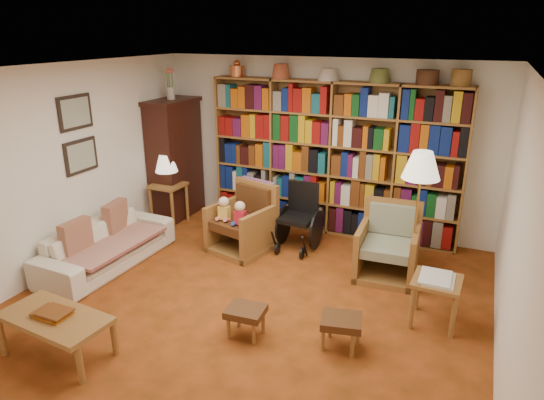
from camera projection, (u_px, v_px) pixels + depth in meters
The scene contains 23 objects.
floor at pixel (248, 303), 5.36m from camera, with size 5.00×5.00×0.00m, color #A24419.
ceiling at pixel (244, 70), 4.53m from camera, with size 5.00×5.00×0.00m, color white.
wall_back at pixel (322, 145), 7.10m from camera, with size 5.00×5.00×0.00m, color white.
wall_front at pixel (52, 326), 2.79m from camera, with size 5.00×5.00×0.00m, color white.
wall_left at pixel (62, 169), 5.89m from camera, with size 5.00×5.00×0.00m, color white.
wall_right at pixel (517, 236), 4.00m from camera, with size 5.00×5.00×0.00m, color white.
bookshelf at pixel (332, 155), 6.91m from camera, with size 3.60×0.30×2.42m.
curio_cabinet at pixel (175, 157), 7.63m from camera, with size 0.50×0.95×2.40m.
framed_pictures at pixel (78, 135), 6.02m from camera, with size 0.03×0.52×0.97m.
sofa at pixel (107, 245), 6.14m from camera, with size 0.73×1.86×0.54m, color beige.
sofa_throw at pixel (110, 244), 6.12m from camera, with size 0.74×1.38×0.04m, color beige.
cushion_left at pixel (116, 221), 6.44m from camera, with size 0.13×0.42×0.42m, color maroon.
cushion_right at pixel (77, 241), 5.83m from camera, with size 0.13×0.41×0.41m, color maroon.
side_table_lamp at pixel (168, 193), 7.40m from camera, with size 0.47×0.47×0.64m.
table_lamp at pixel (166, 164), 7.25m from camera, with size 0.34×0.34×0.46m.
armchair_leather at pixel (245, 222), 6.61m from camera, with size 0.90×0.92×0.92m.
armchair_sage at pixel (389, 248), 5.93m from camera, with size 0.75×0.78×0.89m.
wheelchair at pixel (300, 218), 6.64m from camera, with size 0.52×0.72×0.90m.
floor_lamp at pixel (421, 171), 5.36m from camera, with size 0.42×0.42×1.60m.
side_table_papers at pixel (436, 287), 4.87m from camera, with size 0.48×0.48×0.53m.
footstool_a at pixel (246, 313), 4.71m from camera, with size 0.39×0.34×0.31m.
footstool_b at pixel (341, 323), 4.54m from camera, with size 0.43×0.39×0.32m.
coffee_table at pixel (55, 321), 4.40m from camera, with size 1.07×0.60×0.47m.
Camera 1 is at (2.12, -4.18, 2.86)m, focal length 32.00 mm.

